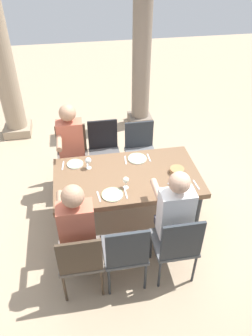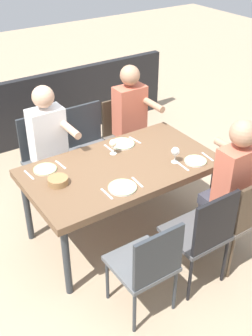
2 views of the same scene
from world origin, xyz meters
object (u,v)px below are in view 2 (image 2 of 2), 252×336
at_px(wine_glass_0, 175,152).
at_px(plate_3, 45,169).
at_px(chair_mid_south, 89,142).
at_px(bread_basket, 58,181).
at_px(wine_glass_1, 113,144).
at_px(chair_east_south, 44,155).
at_px(plate_2, 122,187).
at_px(chair_west_north, 242,213).
at_px(plate_0, 195,161).
at_px(plate_1, 122,144).
at_px(chair_west_south, 124,133).
at_px(dining_table, 121,171).
at_px(chair_east_north, 148,264).
at_px(diner_woman_green, 229,184).
at_px(chair_mid_north, 203,232).
at_px(diner_guest_third, 133,122).
at_px(diner_man_white, 51,148).

relative_size(wine_glass_0, plate_3, 0.73).
distance_m(chair_mid_south, bread_basket, 1.18).
height_order(chair_mid_south, wine_glass_1, chair_mid_south).
xyz_separation_m(chair_east_south, plate_2, (-0.17, 1.21, 0.24)).
relative_size(chair_west_north, chair_east_south, 0.97).
distance_m(chair_west_north, wine_glass_0, 0.78).
relative_size(plate_0, plate_1, 0.85).
bearing_deg(wine_glass_0, chair_west_north, 105.61).
distance_m(chair_west_south, plate_1, 0.76).
bearing_deg(plate_3, chair_west_north, 135.33).
height_order(chair_west_south, chair_east_south, chair_east_south).
bearing_deg(dining_table, chair_west_south, -124.67).
relative_size(plate_1, plate_3, 1.15).
height_order(chair_east_north, plate_0, chair_east_north).
distance_m(chair_mid_south, wine_glass_0, 1.21).
height_order(chair_west_north, diner_woman_green, diner_woman_green).
relative_size(chair_mid_south, chair_east_north, 1.06).
bearing_deg(chair_east_north, chair_mid_north, 179.70).
bearing_deg(bread_basket, chair_mid_south, -131.82).
distance_m(chair_west_north, plate_1, 1.30).
relative_size(dining_table, plate_1, 7.23).
height_order(chair_west_north, bread_basket, chair_west_north).
bearing_deg(plate_3, dining_table, 152.91).
bearing_deg(chair_west_south, plate_3, 26.03).
xyz_separation_m(chair_mid_south, wine_glass_1, (0.12, 0.69, 0.34)).
bearing_deg(chair_west_north, chair_east_south, -61.50).
bearing_deg(chair_mid_north, plate_0, -125.76).
height_order(diner_guest_third, wine_glass_0, diner_guest_third).
bearing_deg(wine_glass_0, chair_west_south, -99.62).
bearing_deg(dining_table, diner_guest_third, -130.86).
height_order(diner_woman_green, plate_2, diner_woman_green).
height_order(chair_mid_north, wine_glass_0, chair_mid_north).
bearing_deg(chair_mid_north, diner_man_white, -71.78).
xyz_separation_m(chair_west_north, wine_glass_1, (0.57, -1.12, 0.33)).
height_order(dining_table, diner_guest_third, diner_guest_third).
height_order(chair_west_south, diner_woman_green, diner_woman_green).
bearing_deg(chair_east_north, plate_1, -115.38).
bearing_deg(plate_3, plate_0, 152.26).
relative_size(chair_east_south, plate_3, 4.57).
height_order(diner_man_white, diner_guest_third, diner_guest_third).
relative_size(diner_guest_third, plate_3, 6.49).
distance_m(chair_mid_north, diner_man_white, 1.70).
xyz_separation_m(chair_west_north, diner_man_white, (0.98, -1.60, 0.18)).
xyz_separation_m(chair_east_north, plate_0, (-0.95, -0.58, 0.27)).
height_order(diner_man_white, plate_0, diner_man_white).
xyz_separation_m(chair_mid_north, chair_mid_south, (-0.00, -1.81, -0.02)).
xyz_separation_m(chair_mid_north, plate_0, (-0.42, -0.58, 0.22)).
bearing_deg(plate_2, chair_west_north, 143.45).
bearing_deg(plate_0, plate_1, -59.39).
bearing_deg(wine_glass_0, chair_mid_north, 69.14).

